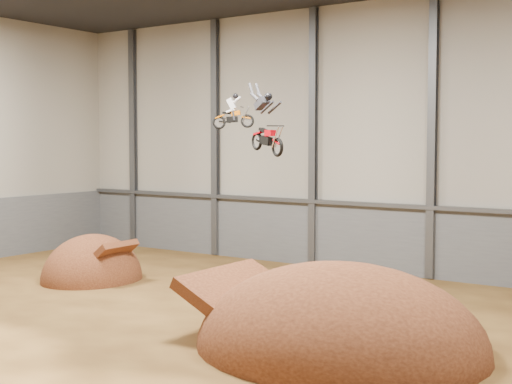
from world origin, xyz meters
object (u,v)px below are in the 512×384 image
(takeoff_ramp, at_px, (92,280))
(fmx_rider_a, at_px, (234,109))
(landing_ramp, at_px, (339,349))
(fmx_rider_b, at_px, (266,120))

(takeoff_ramp, relative_size, fmx_rider_a, 2.86)
(takeoff_ramp, distance_m, landing_ramp, 15.88)
(takeoff_ramp, distance_m, fmx_rider_a, 11.28)
(fmx_rider_a, bearing_deg, fmx_rider_b, -63.16)
(takeoff_ramp, bearing_deg, fmx_rider_a, 9.38)
(landing_ramp, xyz_separation_m, fmx_rider_b, (-4.31, 2.19, 7.60))
(takeoff_ramp, relative_size, landing_ramp, 0.54)
(takeoff_ramp, height_order, fmx_rider_b, fmx_rider_b)
(takeoff_ramp, xyz_separation_m, fmx_rider_a, (7.67, 1.27, 8.18))
(fmx_rider_a, relative_size, fmx_rider_b, 0.62)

